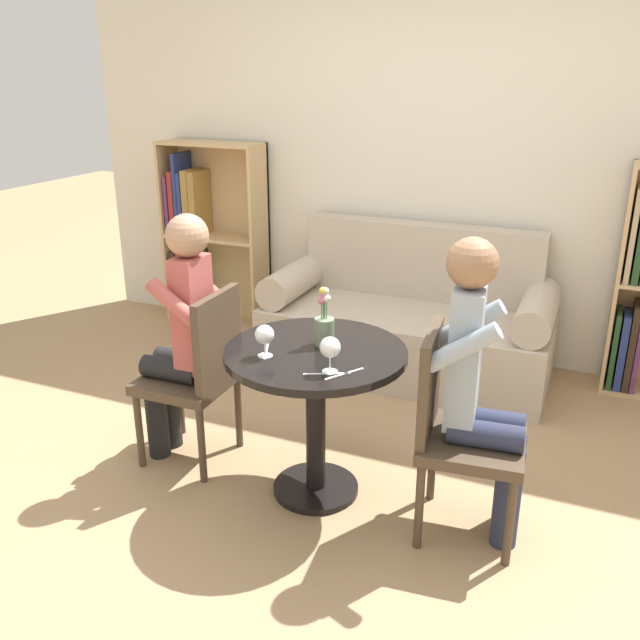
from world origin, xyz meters
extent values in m
plane|color=tan|center=(0.00, 0.00, 0.00)|extent=(16.00, 16.00, 0.00)
cube|color=silver|center=(0.00, 1.93, 1.35)|extent=(5.20, 0.05, 2.70)
cylinder|color=black|center=(0.00, 0.00, 0.71)|extent=(0.81, 0.81, 0.03)
cylinder|color=black|center=(0.00, 0.00, 0.36)|extent=(0.09, 0.09, 0.66)
cylinder|color=black|center=(0.00, 0.00, 0.01)|extent=(0.40, 0.40, 0.03)
cube|color=#B7A893|center=(0.00, 1.46, 0.21)|extent=(1.80, 0.80, 0.42)
cube|color=#B7A893|center=(0.00, 1.78, 0.67)|extent=(1.58, 0.16, 0.50)
cylinder|color=#B7A893|center=(-0.79, 1.46, 0.53)|extent=(0.22, 0.72, 0.22)
cylinder|color=#B7A893|center=(0.79, 1.46, 0.53)|extent=(0.22, 0.72, 0.22)
cube|color=tan|center=(-1.58, 1.88, 0.69)|extent=(0.78, 0.02, 1.38)
cube|color=tan|center=(-1.96, 1.75, 0.69)|extent=(0.02, 0.28, 1.38)
cube|color=tan|center=(-1.20, 1.75, 0.69)|extent=(0.02, 0.28, 1.38)
cube|color=tan|center=(-1.58, 1.75, 0.01)|extent=(0.73, 0.28, 0.02)
cube|color=tan|center=(-1.58, 1.75, 0.69)|extent=(0.73, 0.28, 0.02)
cube|color=tan|center=(-1.58, 1.75, 1.37)|extent=(0.73, 0.28, 0.02)
cube|color=#332319|center=(-1.90, 1.74, 0.29)|extent=(0.05, 0.23, 0.54)
cube|color=maroon|center=(-1.84, 1.74, 0.31)|extent=(0.04, 0.23, 0.58)
cube|color=maroon|center=(-1.78, 1.74, 0.28)|extent=(0.05, 0.23, 0.52)
cube|color=#234723|center=(-1.74, 1.74, 0.29)|extent=(0.03, 0.23, 0.54)
cube|color=#602D5B|center=(-1.92, 1.74, 0.92)|extent=(0.03, 0.23, 0.43)
cube|color=maroon|center=(-1.87, 1.74, 0.93)|extent=(0.04, 0.23, 0.47)
cube|color=navy|center=(-1.83, 1.74, 1.00)|extent=(0.03, 0.23, 0.60)
cube|color=navy|center=(-1.80, 1.74, 0.93)|extent=(0.03, 0.23, 0.46)
cube|color=olive|center=(-1.75, 1.74, 0.94)|extent=(0.05, 0.23, 0.48)
cube|color=olive|center=(-1.69, 1.74, 0.94)|extent=(0.05, 0.23, 0.47)
cube|color=tan|center=(1.20, 1.75, 0.69)|extent=(0.02, 0.28, 1.38)
cube|color=#234723|center=(1.24, 1.74, 0.26)|extent=(0.03, 0.23, 0.48)
cube|color=navy|center=(1.29, 1.74, 0.26)|extent=(0.04, 0.23, 0.48)
cube|color=#332319|center=(1.33, 1.74, 0.29)|extent=(0.04, 0.23, 0.54)
cube|color=#602D5B|center=(1.37, 1.74, 0.31)|extent=(0.03, 0.23, 0.57)
cube|color=tan|center=(1.24, 1.74, 0.97)|extent=(0.03, 0.23, 0.55)
cylinder|color=#473828|center=(-0.89, 0.21, 0.20)|extent=(0.04, 0.04, 0.40)
cylinder|color=#473828|center=(-0.88, -0.15, 0.20)|extent=(0.04, 0.04, 0.40)
cylinder|color=#473828|center=(-0.53, 0.21, 0.20)|extent=(0.04, 0.04, 0.40)
cylinder|color=#473828|center=(-0.53, -0.14, 0.20)|extent=(0.04, 0.04, 0.40)
cube|color=#473828|center=(-0.71, 0.03, 0.42)|extent=(0.42, 0.42, 0.05)
cube|color=#473828|center=(-0.52, 0.04, 0.68)|extent=(0.04, 0.38, 0.45)
cylinder|color=#473828|center=(0.90, -0.17, 0.20)|extent=(0.04, 0.04, 0.40)
cylinder|color=#473828|center=(0.87, 0.19, 0.20)|extent=(0.04, 0.04, 0.40)
cylinder|color=#473828|center=(0.55, -0.20, 0.20)|extent=(0.04, 0.04, 0.40)
cylinder|color=#473828|center=(0.51, 0.15, 0.20)|extent=(0.04, 0.04, 0.40)
cube|color=#473828|center=(0.71, -0.01, 0.42)|extent=(0.46, 0.46, 0.05)
cube|color=#473828|center=(0.52, -0.02, 0.68)|extent=(0.08, 0.38, 0.45)
cylinder|color=black|center=(-0.87, 0.09, 0.23)|extent=(0.11, 0.11, 0.45)
cylinder|color=black|center=(-0.87, -0.02, 0.23)|extent=(0.11, 0.11, 0.45)
cylinder|color=black|center=(-0.76, 0.09, 0.50)|extent=(0.30, 0.11, 0.11)
cylinder|color=black|center=(-0.76, -0.02, 0.50)|extent=(0.30, 0.11, 0.11)
cube|color=#B2514C|center=(-0.65, 0.03, 0.78)|extent=(0.12, 0.20, 0.56)
cylinder|color=#B2514C|center=(-0.65, 0.17, 0.87)|extent=(0.29, 0.07, 0.23)
cylinder|color=#B2514C|center=(-0.65, -0.10, 0.87)|extent=(0.29, 0.07, 0.23)
sphere|color=tan|center=(-0.65, 0.03, 1.16)|extent=(0.20, 0.20, 0.20)
cylinder|color=#282D47|center=(0.87, -0.04, 0.23)|extent=(0.11, 0.11, 0.45)
cylinder|color=#282D47|center=(0.86, 0.07, 0.23)|extent=(0.11, 0.11, 0.45)
cylinder|color=#282D47|center=(0.76, -0.05, 0.50)|extent=(0.31, 0.14, 0.11)
cylinder|color=#282D47|center=(0.75, 0.06, 0.50)|extent=(0.31, 0.14, 0.11)
cube|color=#93A3B2|center=(0.65, -0.01, 0.80)|extent=(0.14, 0.21, 0.58)
cylinder|color=#93A3B2|center=(0.66, -0.14, 0.89)|extent=(0.29, 0.10, 0.23)
cylinder|color=#93A3B2|center=(0.63, 0.13, 0.89)|extent=(0.29, 0.10, 0.23)
sphere|color=#936B4C|center=(0.65, -0.01, 1.19)|extent=(0.20, 0.20, 0.20)
cylinder|color=white|center=(-0.17, -0.15, 0.73)|extent=(0.06, 0.06, 0.00)
cylinder|color=white|center=(-0.17, -0.15, 0.76)|extent=(0.01, 0.01, 0.06)
sphere|color=white|center=(-0.17, -0.15, 0.82)|extent=(0.08, 0.08, 0.08)
sphere|color=#E58E75|center=(-0.17, -0.15, 0.81)|extent=(0.06, 0.06, 0.06)
cylinder|color=white|center=(0.15, -0.19, 0.73)|extent=(0.06, 0.06, 0.00)
cylinder|color=white|center=(0.15, -0.19, 0.76)|extent=(0.01, 0.01, 0.07)
sphere|color=white|center=(0.15, -0.19, 0.83)|extent=(0.09, 0.09, 0.09)
cylinder|color=gray|center=(0.01, 0.07, 0.78)|extent=(0.09, 0.09, 0.12)
cylinder|color=#4C7A42|center=(0.01, 0.08, 0.91)|extent=(0.01, 0.01, 0.12)
sphere|color=silver|center=(0.01, 0.08, 0.97)|extent=(0.04, 0.04, 0.04)
cylinder|color=#4C7A42|center=(0.00, 0.07, 0.89)|extent=(0.01, 0.01, 0.08)
sphere|color=#D16684|center=(0.00, 0.07, 0.93)|extent=(0.04, 0.04, 0.04)
cylinder|color=#4C7A42|center=(0.01, 0.07, 0.90)|extent=(0.01, 0.01, 0.11)
sphere|color=#D16684|center=(0.01, 0.07, 0.95)|extent=(0.04, 0.04, 0.04)
cylinder|color=#4C7A42|center=(0.02, 0.07, 0.89)|extent=(0.00, 0.01, 0.09)
sphere|color=silver|center=(0.02, 0.07, 0.94)|extent=(0.04, 0.04, 0.04)
cylinder|color=#4C7A42|center=(0.01, 0.07, 0.91)|extent=(0.01, 0.01, 0.13)
sphere|color=#EACC4C|center=(0.01, 0.07, 0.97)|extent=(0.04, 0.04, 0.04)
cube|color=silver|center=(0.21, -0.19, 0.72)|extent=(0.11, 0.17, 0.00)
cube|color=silver|center=(-0.19, -0.10, 0.72)|extent=(0.08, 0.18, 0.00)
cube|color=silver|center=(0.14, -0.21, 0.72)|extent=(0.18, 0.09, 0.00)
camera|label=1|loc=(1.09, -2.49, 1.88)|focal=38.00mm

